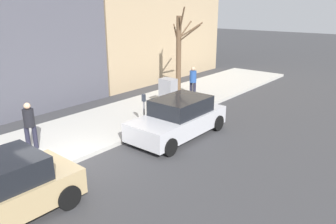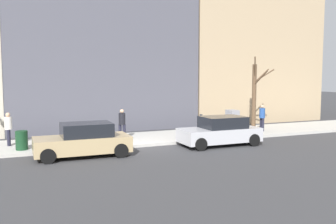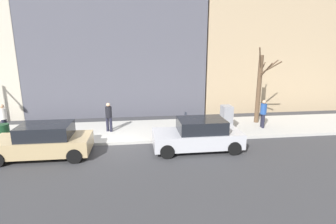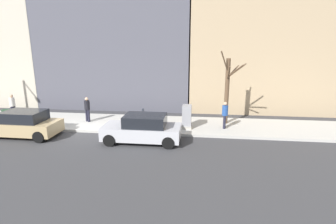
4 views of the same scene
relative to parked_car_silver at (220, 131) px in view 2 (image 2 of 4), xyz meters
name	(u,v)px [view 2 (image 2 of 4)]	position (x,y,z in m)	size (l,w,h in m)	color
ground_plane	(138,148)	(1.10, 4.16, -0.74)	(120.00, 120.00, 0.00)	#38383A
sidewalk	(127,140)	(3.10, 4.16, -0.66)	(4.00, 36.00, 0.15)	#B2AFA8
parked_car_silver	(220,131)	(0.00, 0.00, 0.00)	(1.92, 4.20, 1.52)	#B7B7BC
parked_car_tan	(83,140)	(0.04, 7.07, 0.00)	(1.96, 4.22, 1.52)	tan
parking_meter	(201,124)	(1.55, 0.31, 0.24)	(0.14, 0.10, 1.35)	slate
utility_box	(232,122)	(2.40, -2.26, 0.11)	(0.83, 0.61, 1.43)	#A8A399
bare_tree	(255,94)	(3.67, -4.77, 1.71)	(2.41, 1.68, 4.70)	brown
trash_bin	(22,140)	(2.00, 9.61, -0.14)	(0.56, 0.56, 0.90)	#14381E
pedestrian_near_meter	(262,116)	(2.60, -4.59, 0.35)	(0.40, 0.36, 1.66)	#1E1E2D
pedestrian_midblock	(122,122)	(2.97, 4.44, 0.35)	(0.36, 0.36, 1.66)	#1E1E2D
pedestrian_far_corner	(8,127)	(3.37, 10.17, 0.35)	(0.40, 0.36, 1.66)	#1E1E2D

